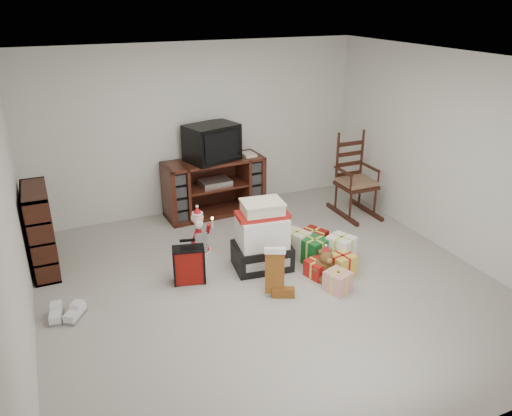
{
  "coord_description": "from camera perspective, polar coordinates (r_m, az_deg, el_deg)",
  "views": [
    {
      "loc": [
        -2.12,
        -4.47,
        3.1
      ],
      "look_at": [
        0.1,
        0.6,
        0.72
      ],
      "focal_mm": 35.0,
      "sensor_mm": 36.0,
      "label": 1
    }
  ],
  "objects": [
    {
      "name": "crt_television",
      "position": [
        7.3,
        -5.06,
        7.45
      ],
      "size": [
        0.84,
        0.71,
        0.53
      ],
      "rotation": [
        0.0,
        0.0,
        0.3
      ],
      "color": "black",
      "rests_on": "tv_stand"
    },
    {
      "name": "sneaker_pair",
      "position": [
        5.62,
        -20.93,
        -11.25
      ],
      "size": [
        0.4,
        0.31,
        0.1
      ],
      "rotation": [
        0.0,
        0.0,
        -0.31
      ],
      "color": "silver",
      "rests_on": "floor"
    },
    {
      "name": "red_suitcase",
      "position": [
        5.83,
        -7.66,
        -6.47
      ],
      "size": [
        0.37,
        0.25,
        0.52
      ],
      "rotation": [
        0.0,
        0.0,
        -0.24
      ],
      "color": "maroon",
      "rests_on": "floor"
    },
    {
      "name": "stocking",
      "position": [
        5.51,
        2.15,
        -7.31
      ],
      "size": [
        0.3,
        0.22,
        0.58
      ],
      "primitive_type": null,
      "rotation": [
        0.0,
        0.0,
        -0.43
      ],
      "color": "#0C6E0C",
      "rests_on": "floor"
    },
    {
      "name": "rocking_chair",
      "position": [
        7.66,
        11.11,
        2.54
      ],
      "size": [
        0.51,
        0.85,
        1.29
      ],
      "rotation": [
        0.0,
        0.0,
        -0.0
      ],
      "color": "#33170D",
      "rests_on": "floor"
    },
    {
      "name": "santa_figurine",
      "position": [
        6.55,
        -0.32,
        -2.56
      ],
      "size": [
        0.31,
        0.29,
        0.63
      ],
      "color": "#B3131B",
      "rests_on": "floor"
    },
    {
      "name": "teddy_bear",
      "position": [
        5.95,
        7.8,
        -6.46
      ],
      "size": [
        0.25,
        0.22,
        0.38
      ],
      "color": "brown",
      "rests_on": "floor"
    },
    {
      "name": "gift_cluster",
      "position": [
        6.19,
        7.76,
        -5.56
      ],
      "size": [
        0.78,
        1.15,
        0.27
      ],
      "color": "#A81613",
      "rests_on": "floor"
    },
    {
      "name": "room",
      "position": [
        5.28,
        1.6,
        2.78
      ],
      "size": [
        5.01,
        5.01,
        2.51
      ],
      "color": "#ABA69D",
      "rests_on": "ground"
    },
    {
      "name": "gift_pile",
      "position": [
        6.01,
        0.71,
        -3.64
      ],
      "size": [
        0.73,
        0.57,
        0.85
      ],
      "rotation": [
        0.0,
        0.0,
        -0.12
      ],
      "color": "black",
      "rests_on": "floor"
    },
    {
      "name": "bookshelf",
      "position": [
        6.45,
        -23.41,
        -2.49
      ],
      "size": [
        0.28,
        0.85,
        1.04
      ],
      "color": "#33170D",
      "rests_on": "floor"
    },
    {
      "name": "mrs_claus_figurine",
      "position": [
        6.44,
        -6.6,
        -3.12
      ],
      "size": [
        0.32,
        0.3,
        0.65
      ],
      "color": "#B3131B",
      "rests_on": "floor"
    },
    {
      "name": "tv_stand",
      "position": [
        7.53,
        -4.77,
        2.44
      ],
      "size": [
        1.52,
        0.61,
        0.85
      ],
      "rotation": [
        0.0,
        0.0,
        0.06
      ],
      "color": "#491B14",
      "rests_on": "floor"
    }
  ]
}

